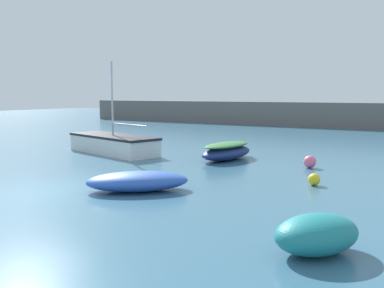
# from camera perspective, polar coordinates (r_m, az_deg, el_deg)

# --- Properties ---
(ground_plane) EXTENTS (120.00, 120.00, 0.20)m
(ground_plane) POSITION_cam_1_polar(r_m,az_deg,el_deg) (14.30, -19.17, -6.33)
(ground_plane) COLOR #38667F
(harbor_breakwater) EXTENTS (52.86, 3.19, 2.28)m
(harbor_breakwater) POSITION_cam_1_polar(r_m,az_deg,el_deg) (41.70, 16.70, 3.80)
(harbor_breakwater) COLOR #66605B
(harbor_breakwater) RESTS_ON ground_plane
(rowboat_blue_near) EXTENTS (3.38, 3.22, 0.61)m
(rowboat_blue_near) POSITION_cam_1_polar(r_m,az_deg,el_deg) (13.57, -7.27, -4.94)
(rowboat_blue_near) COLOR #2D56B7
(rowboat_blue_near) RESTS_ON ground_plane
(sailboat_short_mast) EXTENTS (5.98, 3.22, 4.68)m
(sailboat_short_mast) POSITION_cam_1_polar(r_m,az_deg,el_deg) (22.29, -10.47, 0.00)
(sailboat_short_mast) COLOR white
(sailboat_short_mast) RESTS_ON ground_plane
(dinghy_near_pier) EXTENTS (1.95, 2.17, 0.76)m
(dinghy_near_pier) POSITION_cam_1_polar(r_m,az_deg,el_deg) (8.63, 16.30, -11.46)
(dinghy_near_pier) COLOR teal
(dinghy_near_pier) RESTS_ON ground_plane
(rowboat_with_red_cover) EXTENTS (1.72, 3.56, 0.80)m
(rowboat_with_red_cover) POSITION_cam_1_polar(r_m,az_deg,el_deg) (19.88, 4.65, -0.94)
(rowboat_with_red_cover) COLOR navy
(rowboat_with_red_cover) RESTS_ON ground_plane
(mooring_buoy_pink) EXTENTS (0.52, 0.52, 0.52)m
(mooring_buoy_pink) POSITION_cam_1_polar(r_m,az_deg,el_deg) (18.25, 15.44, -2.30)
(mooring_buoy_pink) COLOR #EA668C
(mooring_buoy_pink) RESTS_ON ground_plane
(mooring_buoy_yellow) EXTENTS (0.41, 0.41, 0.41)m
(mooring_buoy_yellow) POSITION_cam_1_polar(r_m,az_deg,el_deg) (14.83, 15.96, -4.56)
(mooring_buoy_yellow) COLOR yellow
(mooring_buoy_yellow) RESTS_ON ground_plane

